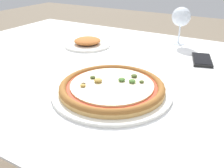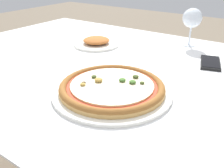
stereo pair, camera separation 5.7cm
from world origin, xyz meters
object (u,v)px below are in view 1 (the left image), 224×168
object	(u,v)px
wine_glass_far_left	(181,17)
cell_phone	(202,60)
pizza_plate	(112,88)
dining_table	(96,79)
side_plate	(88,43)

from	to	relation	value
wine_glass_far_left	cell_phone	distance (m)	0.27
pizza_plate	wine_glass_far_left	size ratio (longest dim) A/B	2.08
dining_table	cell_phone	size ratio (longest dim) A/B	9.24
pizza_plate	cell_phone	xyz separation A→B (m)	(0.17, 0.41, -0.01)
pizza_plate	wine_glass_far_left	bearing A→B (deg)	87.83
pizza_plate	side_plate	bearing A→B (deg)	133.68
dining_table	wine_glass_far_left	bearing A→B (deg)	62.76
wine_glass_far_left	side_plate	xyz separation A→B (m)	(-0.35, -0.25, -0.11)
dining_table	pizza_plate	bearing A→B (deg)	-45.77
dining_table	side_plate	bearing A→B (deg)	132.99
pizza_plate	cell_phone	size ratio (longest dim) A/B	2.24
dining_table	pizza_plate	size ratio (longest dim) A/B	4.13
dining_table	pizza_plate	distance (m)	0.28
pizza_plate	cell_phone	world-z (taller)	pizza_plate
side_plate	dining_table	bearing A→B (deg)	-47.01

